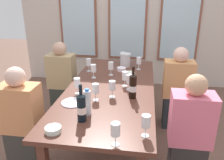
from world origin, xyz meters
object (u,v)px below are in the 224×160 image
wine_glass_9 (95,89)px  wine_glass_10 (146,122)px  wine_glass_3 (129,79)px  seated_person_3 (177,91)px  tasting_bowl_0 (130,74)px  wine_glass_0 (123,56)px  wine_bottle_0 (81,107)px  wine_glass_8 (89,63)px  wine_bottle_1 (133,86)px  wine_glass_5 (125,76)px  wine_glass_7 (93,69)px  seated_person_2 (62,82)px  wine_glass_2 (112,86)px  tasting_bowl_2 (53,129)px  tasting_bowl_1 (121,69)px  wine_glass_1 (139,61)px  seated_person_0 (22,123)px  dining_table (111,93)px  wine_glass_11 (115,130)px  seated_person_1 (189,134)px  wine_glass_6 (77,83)px  water_bottle (87,102)px  metal_pitcher (125,60)px  white_plate_0 (73,102)px  wine_glass_4 (111,66)px

wine_glass_9 → wine_glass_10: same height
wine_glass_3 → seated_person_3: 0.88m
tasting_bowl_0 → wine_glass_0: (-0.15, 0.51, 0.09)m
wine_bottle_0 → wine_glass_8: wine_bottle_0 is taller
wine_bottle_1 → wine_glass_5: (-0.11, 0.30, -0.01)m
wine_glass_7 → seated_person_2: seated_person_2 is taller
wine_glass_2 → wine_glass_3: bearing=53.6°
wine_bottle_0 → wine_glass_5: wine_bottle_0 is taller
wine_glass_0 → tasting_bowl_2: bearing=-100.1°
wine_glass_5 → seated_person_2: 1.15m
tasting_bowl_0 → wine_bottle_0: bearing=-105.0°
tasting_bowl_1 → wine_glass_1: wine_glass_1 is taller
tasting_bowl_1 → wine_glass_9: 0.96m
wine_glass_10 → seated_person_0: bearing=163.6°
dining_table → wine_glass_11: 1.08m
wine_bottle_0 → seated_person_1: (0.93, 0.25, -0.34)m
dining_table → wine_bottle_1: (0.26, -0.26, 0.20)m
wine_glass_11 → wine_glass_7: bearing=109.1°
wine_bottle_0 → tasting_bowl_1: wine_bottle_0 is taller
wine_glass_7 → seated_person_0: (-0.55, -0.81, -0.33)m
wine_glass_10 → seated_person_2: 1.95m
wine_glass_0 → wine_glass_9: same height
tasting_bowl_2 → wine_glass_6: bearing=91.5°
wine_glass_5 → seated_person_3: bearing=35.1°
wine_glass_3 → seated_person_1: (0.60, -0.46, -0.34)m
water_bottle → seated_person_0: bearing=172.4°
wine_glass_0 → wine_glass_7: bearing=-113.9°
wine_glass_5 → wine_glass_11: 1.09m
wine_bottle_0 → wine_glass_3: 0.79m
metal_pitcher → wine_glass_1: metal_pitcher is taller
white_plate_0 → seated_person_1: (1.11, -0.05, -0.22)m
wine_bottle_0 → wine_glass_9: (0.03, 0.40, -0.00)m
wine_glass_5 → seated_person_1: 0.92m
seated_person_0 → wine_bottle_1: bearing=15.4°
wine_glass_6 → seated_person_3: bearing=33.4°
wine_glass_3 → seated_person_2: bearing=147.8°
wine_bottle_0 → wine_glass_4: 1.16m
dining_table → wine_glass_3: 0.29m
wine_glass_10 → wine_bottle_0: bearing=164.7°
wine_bottle_1 → wine_glass_8: (-0.64, 0.76, -0.01)m
wine_glass_7 → seated_person_3: size_ratio=0.16×
tasting_bowl_0 → wine_glass_8: size_ratio=0.70×
wine_glass_10 → seated_person_0: (-1.21, 0.36, -0.33)m
wine_glass_6 → wine_glass_10: bearing=-42.9°
seated_person_1 → seated_person_2: size_ratio=1.00×
wine_glass_5 → wine_glass_11: bearing=-87.9°
wine_glass_10 → wine_glass_2: bearing=118.3°
wine_glass_9 → seated_person_3: 1.30m
wine_glass_9 → wine_glass_8: bearing=108.1°
wine_bottle_1 → wine_glass_0: (-0.22, 1.18, -0.01)m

